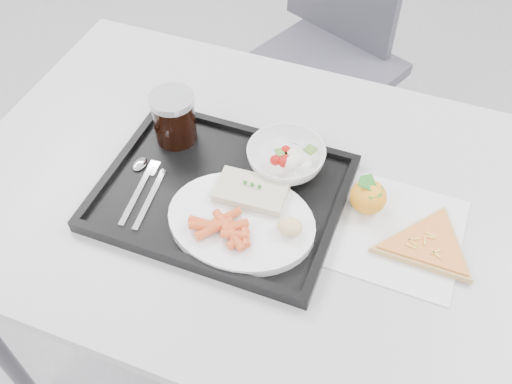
# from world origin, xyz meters

# --- Properties ---
(table) EXTENTS (1.20, 0.80, 0.75)m
(table) POSITION_xyz_m (0.00, 0.30, 0.68)
(table) COLOR silver
(table) RESTS_ON ground
(chair) EXTENTS (0.55, 0.56, 0.93)m
(chair) POSITION_xyz_m (-0.10, 1.16, 0.54)
(chair) COLOR #3A3942
(chair) RESTS_ON ground
(tray) EXTENTS (0.45, 0.35, 0.03)m
(tray) POSITION_xyz_m (-0.07, 0.26, 0.76)
(tray) COLOR black
(tray) RESTS_ON table
(dinner_plate) EXTENTS (0.27, 0.27, 0.02)m
(dinner_plate) POSITION_xyz_m (-0.01, 0.20, 0.77)
(dinner_plate) COLOR white
(dinner_plate) RESTS_ON tray
(fish_fillet) EXTENTS (0.13, 0.09, 0.03)m
(fish_fillet) POSITION_xyz_m (-0.01, 0.26, 0.79)
(fish_fillet) COLOR beige
(fish_fillet) RESTS_ON dinner_plate
(bread_roll) EXTENTS (0.05, 0.04, 0.03)m
(bread_roll) POSITION_xyz_m (0.08, 0.20, 0.80)
(bread_roll) COLOR tan
(bread_roll) RESTS_ON dinner_plate
(salad_bowl) EXTENTS (0.15, 0.15, 0.05)m
(salad_bowl) POSITION_xyz_m (0.02, 0.36, 0.79)
(salad_bowl) COLOR white
(salad_bowl) RESTS_ON tray
(cola_glass) EXTENTS (0.09, 0.09, 0.11)m
(cola_glass) POSITION_xyz_m (-0.21, 0.36, 0.82)
(cola_glass) COLOR black
(cola_glass) RESTS_ON tray
(cutlery) EXTENTS (0.09, 0.17, 0.01)m
(cutlery) POSITION_xyz_m (-0.22, 0.22, 0.77)
(cutlery) COLOR silver
(cutlery) RESTS_ON tray
(napkin) EXTENTS (0.25, 0.24, 0.00)m
(napkin) POSITION_xyz_m (0.25, 0.29, 0.75)
(napkin) COLOR silver
(napkin) RESTS_ON table
(tangerine) EXTENTS (0.08, 0.08, 0.07)m
(tangerine) POSITION_xyz_m (0.19, 0.33, 0.79)
(tangerine) COLOR #DC5402
(tangerine) RESTS_ON napkin
(pizza_slice) EXTENTS (0.28, 0.28, 0.02)m
(pizza_slice) POSITION_xyz_m (0.32, 0.28, 0.76)
(pizza_slice) COLOR tan
(pizza_slice) RESTS_ON napkin
(carrot_pile) EXTENTS (0.12, 0.09, 0.02)m
(carrot_pile) POSITION_xyz_m (-0.02, 0.16, 0.80)
(carrot_pile) COLOR #DB5124
(carrot_pile) RESTS_ON dinner_plate
(salad_contents) EXTENTS (0.08, 0.07, 0.02)m
(salad_contents) POSITION_xyz_m (0.03, 0.35, 0.80)
(salad_contents) COLOR #A6110D
(salad_contents) RESTS_ON salad_bowl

